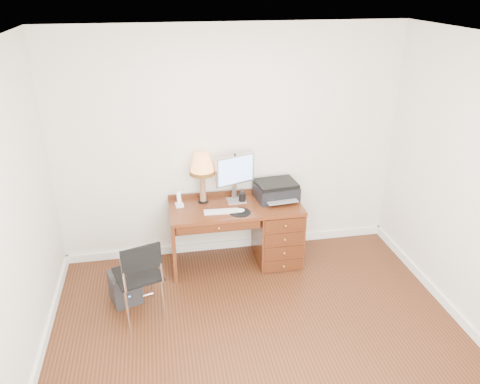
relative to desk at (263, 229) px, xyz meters
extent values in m
plane|color=#36190C|center=(-0.32, -1.40, -0.41)|extent=(4.00, 4.00, 0.00)
plane|color=silver|center=(-0.32, 0.35, 0.94)|extent=(4.00, 0.00, 4.00)
plane|color=silver|center=(-2.32, -1.40, 0.94)|extent=(0.00, 3.50, 3.50)
plane|color=white|center=(-0.32, -1.40, 2.29)|extent=(4.00, 4.00, 0.00)
cube|color=white|center=(-0.32, 0.33, -0.36)|extent=(4.00, 0.03, 0.10)
cube|color=white|center=(-2.31, -1.40, -0.36)|extent=(0.03, 3.50, 0.10)
cube|color=white|center=(1.66, -1.40, -0.36)|extent=(0.03, 3.50, 0.10)
cube|color=#5D2913|center=(-0.32, -0.01, 0.32)|extent=(1.50, 0.65, 0.04)
cube|color=#5D2913|center=(0.18, -0.01, -0.06)|extent=(0.50, 0.61, 0.71)
cube|color=#5D2913|center=(-1.05, -0.01, -0.06)|extent=(0.04, 0.61, 0.71)
cube|color=#4A200E|center=(-0.56, 0.29, 0.05)|extent=(0.96, 0.03, 0.39)
cube|color=#4A200E|center=(-0.56, -0.31, 0.25)|extent=(0.91, 0.03, 0.09)
sphere|color=#BF8C3F|center=(0.18, -0.34, -0.06)|extent=(0.03, 0.03, 0.03)
cube|color=silver|center=(-0.29, 0.12, 0.34)|extent=(0.25, 0.22, 0.01)
cube|color=silver|center=(-0.29, 0.17, 0.44)|extent=(0.05, 0.04, 0.17)
cube|color=silver|center=(-0.29, 0.15, 0.72)|extent=(0.46, 0.20, 0.35)
cube|color=#4C8CF2|center=(-0.29, 0.13, 0.72)|extent=(0.42, 0.15, 0.31)
cube|color=white|center=(-0.50, -0.13, 0.34)|extent=(0.39, 0.13, 0.01)
cylinder|color=black|center=(-0.30, -0.18, 0.34)|extent=(0.24, 0.24, 0.01)
ellipsoid|color=white|center=(-0.30, -0.18, 0.36)|extent=(0.10, 0.07, 0.04)
cube|color=black|center=(0.18, 0.11, 0.42)|extent=(0.51, 0.41, 0.17)
cube|color=black|center=(0.18, 0.11, 0.53)|extent=(0.48, 0.39, 0.04)
cylinder|color=black|center=(-0.67, 0.16, 0.35)|extent=(0.12, 0.12, 0.02)
cone|color=brown|center=(-0.67, 0.16, 0.53)|extent=(0.08, 0.08, 0.35)
cone|color=#FF9F50|center=(-0.67, 0.16, 0.82)|extent=(0.28, 0.28, 0.22)
cylinder|color=#593814|center=(-0.67, 0.16, 0.71)|extent=(0.29, 0.29, 0.04)
cube|color=white|center=(-0.95, 0.10, 0.36)|extent=(0.10, 0.10, 0.04)
cube|color=white|center=(-0.95, 0.10, 0.45)|extent=(0.05, 0.06, 0.15)
cylinder|color=black|center=(-0.23, 0.09, 0.39)|extent=(0.08, 0.08, 0.10)
cube|color=black|center=(-1.43, -0.76, 0.06)|extent=(0.53, 0.53, 0.03)
cube|color=black|center=(-1.43, -0.96, 0.35)|extent=(0.37, 0.14, 0.25)
cylinder|color=silver|center=(-1.61, -0.58, -0.18)|extent=(0.02, 0.02, 0.47)
cylinder|color=silver|center=(-1.25, -0.58, -0.18)|extent=(0.02, 0.02, 0.47)
cylinder|color=silver|center=(-1.61, -0.94, -0.18)|extent=(0.02, 0.02, 0.47)
cylinder|color=silver|center=(-1.25, -0.94, -0.18)|extent=(0.02, 0.02, 0.47)
cylinder|color=silver|center=(-1.61, -0.96, 0.27)|extent=(0.02, 0.02, 0.42)
cylinder|color=silver|center=(-1.25, -0.96, 0.27)|extent=(0.02, 0.02, 0.42)
cube|color=black|center=(-1.59, -0.52, -0.25)|extent=(0.36, 0.36, 0.33)
camera|label=1|loc=(-1.14, -4.69, 2.70)|focal=35.00mm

